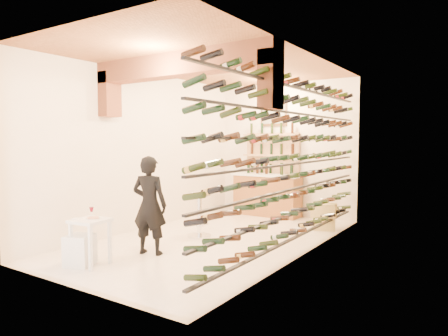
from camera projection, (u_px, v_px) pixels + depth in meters
name	position (u px, v px, depth m)	size (l,w,h in m)	color
ground	(215.00, 239.00, 7.48)	(6.00, 6.00, 0.00)	white
room_shell	(206.00, 116.00, 7.11)	(3.52, 6.02, 3.21)	silver
wine_rack	(293.00, 157.00, 6.53)	(0.32, 5.70, 2.56)	black
back_counter	(267.00, 193.00, 9.81)	(1.70, 0.62, 1.29)	#9C6030
back_shelving	(272.00, 167.00, 9.97)	(1.40, 0.31, 2.73)	tan
tasting_table	(90.00, 227.00, 5.89)	(0.52, 0.52, 0.83)	white
white_stool	(80.00, 250.00, 5.91)	(0.36, 0.36, 0.45)	white
person	(150.00, 205.00, 6.47)	(0.58, 0.38, 1.58)	black
chrome_barstool	(199.00, 211.00, 7.64)	(0.45, 0.45, 0.87)	silver
crate_lower	(324.00, 224.00, 8.25)	(0.43, 0.30, 0.26)	tan
crate_upper	(324.00, 210.00, 8.24)	(0.48, 0.33, 0.28)	tan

